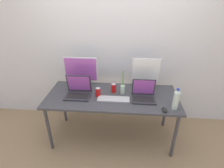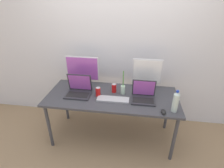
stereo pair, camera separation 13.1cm
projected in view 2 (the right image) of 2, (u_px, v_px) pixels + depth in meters
The scene contains 13 objects.
ground_plane at pixel (112, 136), 2.75m from camera, with size 16.00×16.00×0.00m, color #9E7F5B.
wall_back at pixel (118, 44), 2.66m from camera, with size 7.00×0.08×2.60m, color silver.
work_desk at pixel (112, 99), 2.43m from camera, with size 1.79×0.74×0.74m.
monitor_left at pixel (83, 70), 2.57m from camera, with size 0.48×0.18×0.45m.
monitor_center at pixel (147, 74), 2.45m from camera, with size 0.40×0.22×0.46m.
laptop_silver at pixel (79, 90), 2.42m from camera, with size 0.34×0.26×0.27m.
laptop_secondary at pixel (143, 95), 2.29m from camera, with size 0.31×0.24×0.26m.
keyboard_main at pixel (113, 99), 2.30m from camera, with size 0.42×0.13×0.02m, color #B2B2B7.
mouse_by_keyboard at pixel (164, 112), 2.05m from camera, with size 0.06×0.10×0.04m, color black.
water_bottle at pixel (176, 102), 2.03m from camera, with size 0.07×0.07×0.28m.
soda_can_near_keyboard at pixel (98, 92), 2.37m from camera, with size 0.07×0.07×0.13m.
soda_can_by_laptop at pixel (114, 88), 2.46m from camera, with size 0.07×0.07×0.13m.
bamboo_vase at pixel (123, 89), 2.41m from camera, with size 0.06×0.06×0.34m.
Camera 2 is at (0.30, -2.03, 2.00)m, focal length 28.00 mm.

